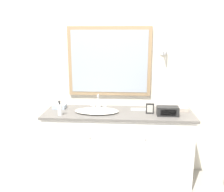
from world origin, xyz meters
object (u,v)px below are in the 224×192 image
(soap_bottle, at_px, (60,109))
(appliance_box, at_px, (168,111))
(sink_basin, at_px, (97,111))
(picture_frame, at_px, (150,109))

(soap_bottle, height_order, appliance_box, soap_bottle)
(sink_basin, bearing_deg, picture_frame, -1.64)
(appliance_box, bearing_deg, soap_bottle, -176.36)
(soap_bottle, distance_m, picture_frame, 1.06)
(sink_basin, height_order, picture_frame, sink_basin)
(soap_bottle, relative_size, picture_frame, 1.39)
(sink_basin, relative_size, appliance_box, 2.15)
(soap_bottle, relative_size, appliance_box, 0.71)
(sink_basin, bearing_deg, appliance_box, -5.03)
(appliance_box, distance_m, picture_frame, 0.21)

